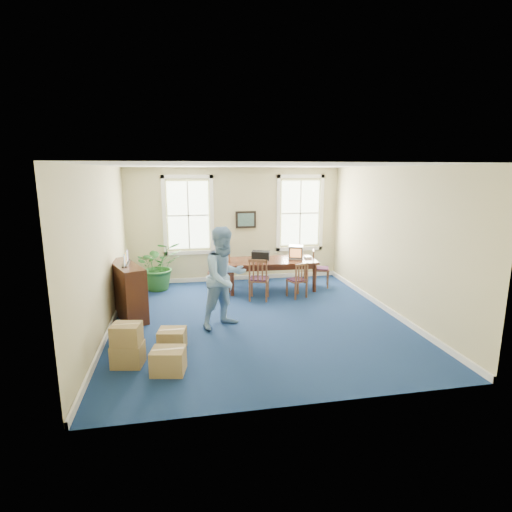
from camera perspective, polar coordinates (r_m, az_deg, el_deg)
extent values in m
plane|color=navy|center=(8.61, 0.09, -9.01)|extent=(6.50, 6.50, 0.00)
plane|color=white|center=(8.04, 0.10, 12.80)|extent=(6.50, 6.50, 0.00)
plane|color=#C4BA88|center=(11.35, -3.00, 4.45)|extent=(6.50, 0.00, 6.50)
plane|color=#C4BA88|center=(5.11, 6.98, -5.05)|extent=(6.50, 0.00, 6.50)
plane|color=#C4BA88|center=(8.17, -21.04, 0.70)|extent=(0.00, 6.50, 6.50)
plane|color=#C4BA88|center=(9.21, 18.76, 2.06)|extent=(0.00, 6.50, 6.50)
cube|color=white|center=(11.62, -2.89, -3.12)|extent=(6.00, 0.04, 0.12)
cube|color=white|center=(8.58, -20.06, -9.43)|extent=(0.04, 6.50, 0.12)
cube|color=white|center=(9.57, 17.98, -7.05)|extent=(0.04, 6.50, 0.12)
cube|color=white|center=(10.80, 7.42, -0.18)|extent=(0.17, 0.21, 0.05)
cube|color=black|center=(10.51, 0.67, 0.07)|extent=(0.53, 0.42, 0.23)
imported|color=#7BA5CF|center=(7.97, -4.46, -3.09)|extent=(1.25, 1.16, 2.04)
cube|color=#411F12|center=(9.07, -17.97, -4.49)|extent=(0.99, 1.60, 1.21)
imported|color=#235C24|center=(10.85, -13.73, -1.34)|extent=(1.41, 1.31, 1.30)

